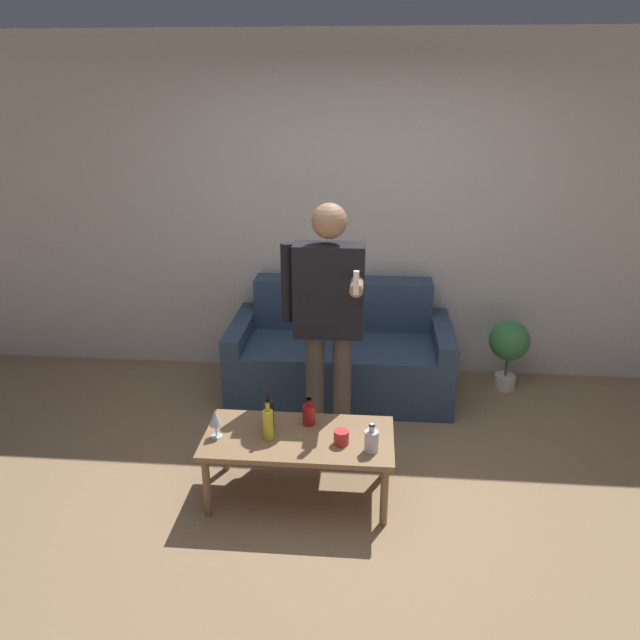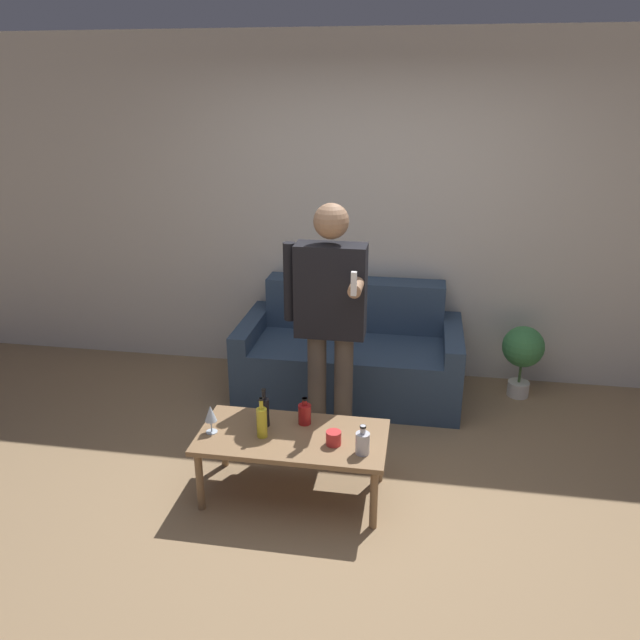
# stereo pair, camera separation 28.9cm
# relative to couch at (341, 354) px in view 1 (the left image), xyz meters

# --- Properties ---
(ground_plane) EXTENTS (16.00, 16.00, 0.00)m
(ground_plane) POSITION_rel_couch_xyz_m (0.10, -1.58, -0.30)
(ground_plane) COLOR #997A56
(wall_back) EXTENTS (8.00, 0.06, 2.70)m
(wall_back) POSITION_rel_couch_xyz_m (0.10, 0.44, 1.05)
(wall_back) COLOR silver
(wall_back) RESTS_ON ground_plane
(couch) EXTENTS (1.70, 0.87, 0.85)m
(couch) POSITION_rel_couch_xyz_m (0.00, 0.00, 0.00)
(couch) COLOR #334760
(couch) RESTS_ON ground_plane
(coffee_table) EXTENTS (1.09, 0.55, 0.41)m
(coffee_table) POSITION_rel_couch_xyz_m (-0.17, -1.42, 0.06)
(coffee_table) COLOR #8E6B47
(coffee_table) RESTS_ON ground_plane
(bottle_orange) EXTENTS (0.08, 0.08, 0.17)m
(bottle_orange) POSITION_rel_couch_xyz_m (-0.12, -1.27, 0.17)
(bottle_orange) COLOR #B21E1E
(bottle_orange) RESTS_ON coffee_table
(bottle_green) EXTENTS (0.06, 0.06, 0.25)m
(bottle_green) POSITION_rel_couch_xyz_m (-0.34, -1.46, 0.20)
(bottle_green) COLOR yellow
(bottle_green) RESTS_ON coffee_table
(bottle_dark) EXTENTS (0.06, 0.06, 0.24)m
(bottle_dark) POSITION_rel_couch_xyz_m (-0.35, -1.34, 0.20)
(bottle_dark) COLOR black
(bottle_dark) RESTS_ON coffee_table
(bottle_yellow) EXTENTS (0.08, 0.08, 0.17)m
(bottle_yellow) POSITION_rel_couch_xyz_m (0.25, -1.54, 0.17)
(bottle_yellow) COLOR silver
(bottle_yellow) RESTS_ON coffee_table
(wine_glass_near) EXTENTS (0.07, 0.07, 0.17)m
(wine_glass_near) POSITION_rel_couch_xyz_m (-0.64, -1.46, 0.22)
(wine_glass_near) COLOR silver
(wine_glass_near) RESTS_ON coffee_table
(cup_on_table) EXTENTS (0.09, 0.09, 0.08)m
(cup_on_table) POSITION_rel_couch_xyz_m (0.08, -1.48, 0.14)
(cup_on_table) COLOR red
(cup_on_table) RESTS_ON coffee_table
(person_standing_front) EXTENTS (0.53, 0.43, 1.64)m
(person_standing_front) POSITION_rel_couch_xyz_m (-0.05, -0.80, 0.66)
(person_standing_front) COLOR brown
(person_standing_front) RESTS_ON ground_plane
(potted_plant) EXTENTS (0.32, 0.32, 0.58)m
(potted_plant) POSITION_rel_couch_xyz_m (1.32, 0.12, 0.08)
(potted_plant) COLOR silver
(potted_plant) RESTS_ON ground_plane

